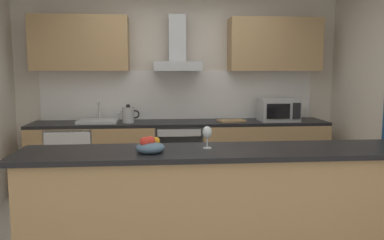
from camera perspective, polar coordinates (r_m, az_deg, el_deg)
name	(u,v)px	position (r m, az deg, el deg)	size (l,w,h in m)	color
ground	(190,233)	(3.98, -0.26, -16.05)	(5.37, 4.53, 0.02)	gray
wall_back	(179,90)	(5.49, -1.93, 4.41)	(5.37, 0.12, 2.60)	silver
backsplash_tile	(179,95)	(5.42, -1.89, 3.64)	(3.72, 0.02, 0.66)	white
counter_back	(181,155)	(5.22, -1.65, -5.14)	(3.85, 0.60, 0.90)	tan
counter_island	(220,207)	(3.22, 4.04, -12.46)	(3.14, 0.64, 0.95)	tan
upper_cabinets	(180,44)	(5.26, -1.81, 10.95)	(3.80, 0.32, 0.70)	tan
oven	(178,155)	(5.19, -2.02, -5.10)	(0.60, 0.62, 0.80)	slate
refrigerator	(73,160)	(5.29, -16.90, -5.55)	(0.58, 0.60, 0.85)	white
microwave	(278,110)	(5.31, 12.44, 1.46)	(0.50, 0.38, 0.30)	#B7BABC
sink	(98,121)	(5.17, -13.46, -0.08)	(0.50, 0.40, 0.26)	silver
kettle	(128,115)	(5.07, -9.23, 0.77)	(0.29, 0.15, 0.24)	#B7BABC
range_hood	(177,53)	(5.21, -2.17, 9.64)	(0.62, 0.45, 0.72)	#B7BABC
wine_glass	(207,133)	(3.11, 2.22, -1.90)	(0.08, 0.08, 0.18)	silver
fruit_bowl	(150,146)	(2.98, -6.11, -3.84)	(0.22, 0.22, 0.13)	slate
chopping_board	(231,121)	(5.17, 5.73, -0.10)	(0.34, 0.22, 0.02)	tan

